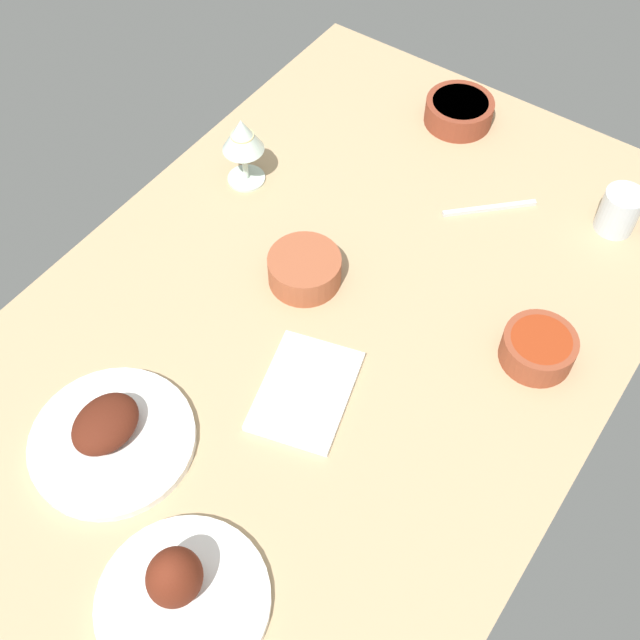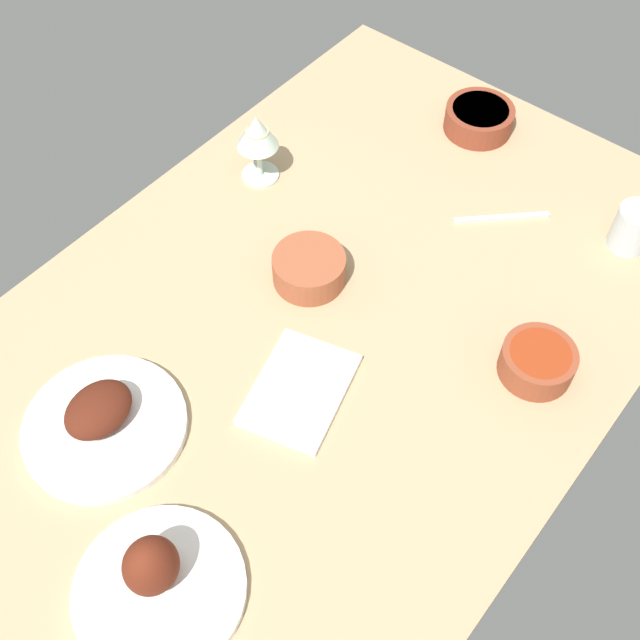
{
  "view_description": "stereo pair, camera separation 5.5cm",
  "coord_description": "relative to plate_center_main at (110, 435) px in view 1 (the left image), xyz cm",
  "views": [
    {
      "loc": [
        60.9,
        42.76,
        109.09
      ],
      "look_at": [
        0.0,
        0.0,
        6.0
      ],
      "focal_mm": 44.72,
      "sensor_mm": 36.0,
      "label": 1
    },
    {
      "loc": [
        57.54,
        47.18,
        109.09
      ],
      "look_at": [
        0.0,
        0.0,
        6.0
      ],
      "focal_mm": 44.72,
      "sensor_mm": 36.0,
      "label": 2
    }
  ],
  "objects": [
    {
      "name": "dining_table",
      "position": [
        -34.26,
        13.09,
        -3.9
      ],
      "size": [
        140.0,
        90.0,
        4.0
      ],
      "primitive_type": "cube",
      "color": "tan",
      "rests_on": "ground"
    },
    {
      "name": "plate_center_main",
      "position": [
        0.0,
        0.0,
        0.0
      ],
      "size": [
        24.26,
        24.26,
        6.73
      ],
      "color": "white",
      "rests_on": "dining_table"
    },
    {
      "name": "plate_far_side",
      "position": [
        11.43,
        23.43,
        0.87
      ],
      "size": [
        22.73,
        22.73,
        10.9
      ],
      "color": "white",
      "rests_on": "dining_table"
    },
    {
      "name": "bowl_sauce",
      "position": [
        -48.95,
        44.12,
        0.86
      ],
      "size": [
        11.54,
        11.54,
        5.03
      ],
      "color": "brown",
      "rests_on": "dining_table"
    },
    {
      "name": "bowl_pasta",
      "position": [
        -40.93,
        5.27,
        0.98
      ],
      "size": [
        12.3,
        12.3,
        5.27
      ],
      "color": "#A35133",
      "rests_on": "dining_table"
    },
    {
      "name": "bowl_cream",
      "position": [
        -91.02,
        6.58,
        0.79
      ],
      "size": [
        13.31,
        13.31,
        4.91
      ],
      "color": "brown",
      "rests_on": "dining_table"
    },
    {
      "name": "wine_glass",
      "position": [
        -54.11,
        -17.61,
        8.03
      ],
      "size": [
        7.6,
        7.6,
        14.0
      ],
      "color": "silver",
      "rests_on": "dining_table"
    },
    {
      "name": "water_tumbler",
      "position": [
        -82.16,
        43.12,
        2.13
      ],
      "size": [
        6.91,
        6.91,
        8.06
      ],
      "primitive_type": "cylinder",
      "color": "silver",
      "rests_on": "dining_table"
    },
    {
      "name": "folded_napkin",
      "position": [
        -22.94,
        18.36,
        -1.3
      ],
      "size": [
        21.34,
        17.8,
        1.2
      ],
      "primitive_type": "cube",
      "rotation": [
        0.0,
        0.0,
        0.28
      ],
      "color": "white",
      "rests_on": "dining_table"
    },
    {
      "name": "fork_loose",
      "position": [
        -73.23,
        23.16,
        -1.5
      ],
      "size": [
        12.86,
        12.98,
        0.8
      ],
      "primitive_type": "cube",
      "rotation": [
        0.0,
        0.0,
        2.35
      ],
      "color": "silver",
      "rests_on": "dining_table"
    }
  ]
}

